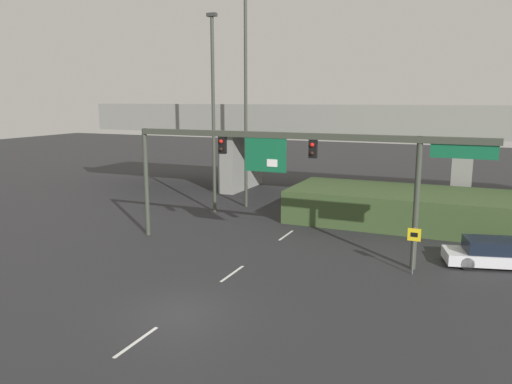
# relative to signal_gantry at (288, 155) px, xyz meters

# --- Properties ---
(ground_plane) EXTENTS (160.00, 160.00, 0.00)m
(ground_plane) POSITION_rel_signal_gantry_xyz_m (-1.26, -8.85, -5.33)
(ground_plane) COLOR #262628
(lane_markings) EXTENTS (0.14, 32.09, 0.01)m
(lane_markings) POSITION_rel_signal_gantry_xyz_m (-1.26, 3.28, -5.32)
(lane_markings) COLOR silver
(lane_markings) RESTS_ON ground
(signal_gantry) EXTENTS (19.25, 0.44, 6.49)m
(signal_gantry) POSITION_rel_signal_gantry_xyz_m (0.00, 0.00, 0.00)
(signal_gantry) COLOR #383D33
(signal_gantry) RESTS_ON ground
(speed_limit_sign) EXTENTS (0.60, 0.11, 2.30)m
(speed_limit_sign) POSITION_rel_signal_gantry_xyz_m (6.61, -0.80, -3.82)
(speed_limit_sign) COLOR #4C4C4C
(speed_limit_sign) RESTS_ON ground
(highway_light_pole_near) EXTENTS (0.70, 0.36, 17.36)m
(highway_light_pole_near) POSITION_rel_signal_gantry_xyz_m (-7.00, 9.89, 3.73)
(highway_light_pole_near) COLOR #383D33
(highway_light_pole_near) RESTS_ON ground
(highway_light_pole_far) EXTENTS (0.70, 0.36, 14.04)m
(highway_light_pole_far) POSITION_rel_signal_gantry_xyz_m (-8.36, 7.30, 2.07)
(highway_light_pole_far) COLOR #383D33
(highway_light_pole_far) RESTS_ON ground
(overpass_bridge) EXTENTS (44.57, 8.15, 7.78)m
(overpass_bridge) POSITION_rel_signal_gantry_xyz_m (-1.26, 16.86, 0.33)
(overpass_bridge) COLOR gray
(overpass_bridge) RESTS_ON ground
(grass_embankment) EXTENTS (16.36, 6.75, 2.20)m
(grass_embankment) POSITION_rel_signal_gantry_xyz_m (5.57, 9.28, -4.23)
(grass_embankment) COLOR #384C28
(grass_embankment) RESTS_ON ground
(parked_sedan_near_right) EXTENTS (5.03, 2.98, 1.39)m
(parked_sedan_near_right) POSITION_rel_signal_gantry_xyz_m (10.14, 2.06, -4.68)
(parked_sedan_near_right) COLOR silver
(parked_sedan_near_right) RESTS_ON ground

